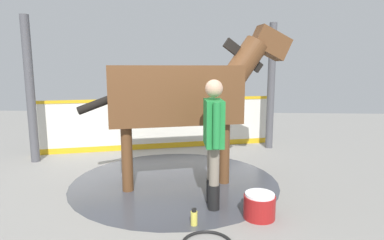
{
  "coord_description": "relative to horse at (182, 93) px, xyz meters",
  "views": [
    {
      "loc": [
        0.9,
        -4.71,
        1.79
      ],
      "look_at": [
        0.64,
        -0.31,
        1.06
      ],
      "focal_mm": 30.0,
      "sensor_mm": 36.0,
      "label": 1
    }
  ],
  "objects": [
    {
      "name": "roof_post_near",
      "position": [
        1.75,
        2.23,
        -0.03
      ],
      "size": [
        0.16,
        0.16,
        2.72
      ],
      "primitive_type": "cylinder",
      "color": "#4C4C51",
      "rests_on": "ground"
    },
    {
      "name": "bottle_spray",
      "position": [
        0.92,
        -0.91,
        -1.29
      ],
      "size": [
        0.07,
        0.07,
        0.21
      ],
      "color": "#CC5933",
      "rests_on": "ground"
    },
    {
      "name": "roof_post_far",
      "position": [
        -2.91,
        0.89,
        -0.03
      ],
      "size": [
        0.16,
        0.16,
        2.72
      ],
      "primitive_type": "cylinder",
      "color": "#4C4C51",
      "rests_on": "ground"
    },
    {
      "name": "handler",
      "position": [
        0.48,
        -0.91,
        -0.45
      ],
      "size": [
        0.27,
        0.66,
        1.64
      ],
      "rotation": [
        0.0,
        0.0,
        3.25
      ],
      "color": "black",
      "rests_on": "ground"
    },
    {
      "name": "bottle_shampoo",
      "position": [
        0.26,
        -1.45,
        -1.3
      ],
      "size": [
        0.08,
        0.08,
        0.2
      ],
      "color": "#D8CC4C",
      "rests_on": "ground"
    },
    {
      "name": "barrier_wall",
      "position": [
        -0.72,
        2.03,
        -0.87
      ],
      "size": [
        5.01,
        1.52,
        1.12
      ],
      "color": "silver",
      "rests_on": "ground"
    },
    {
      "name": "ground_plane",
      "position": [
        -0.46,
        -0.16,
        -1.4
      ],
      "size": [
        16.0,
        16.0,
        0.02
      ],
      "primitive_type": "cube",
      "color": "gray"
    },
    {
      "name": "wash_bucket",
      "position": [
        1.03,
        -1.22,
        -1.24
      ],
      "size": [
        0.38,
        0.38,
        0.31
      ],
      "color": "maroon",
      "rests_on": "ground"
    },
    {
      "name": "wet_patch",
      "position": [
        -0.12,
        -0.03,
        -1.39
      ],
      "size": [
        3.23,
        3.23,
        0.0
      ],
      "primitive_type": "cylinder",
      "color": "#42444C",
      "rests_on": "ground"
    },
    {
      "name": "horse",
      "position": [
        0.0,
        0.0,
        0.0
      ],
      "size": [
        3.22,
        1.36,
        2.44
      ],
      "rotation": [
        0.0,
        0.0,
        0.28
      ],
      "color": "brown",
      "rests_on": "ground"
    }
  ]
}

